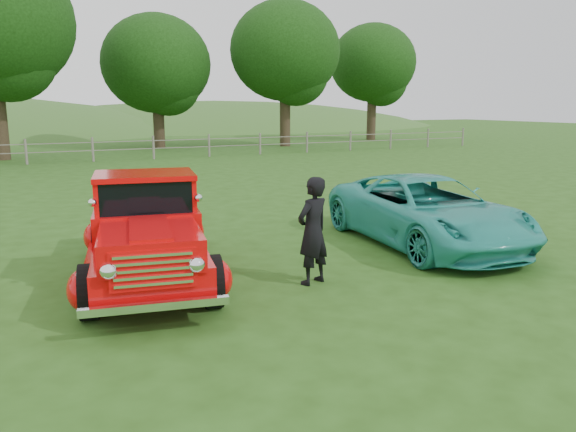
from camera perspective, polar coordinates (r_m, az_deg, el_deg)
name	(u,v)px	position (r m, az deg, el deg)	size (l,w,h in m)	color
ground	(293,296)	(8.54, 0.48, -8.12)	(140.00, 140.00, 0.00)	#254813
distant_hills	(9,174)	(67.06, -26.51, 3.88)	(116.00, 60.00, 18.00)	#2F5920
fence_line	(93,149)	(29.49, -19.22, 6.40)	(48.00, 0.12, 1.20)	slate
tree_near_east	(156,64)	(37.27, -13.25, 14.80)	(6.80, 6.80, 8.33)	#2F1F17
tree_mid_east	(285,51)	(38.16, -0.31, 16.40)	(7.20, 7.20, 9.44)	#2F1F17
tree_far_east	(373,63)	(45.26, 8.62, 15.10)	(6.60, 6.60, 8.86)	#2F1F17
red_pickup	(147,233)	(9.34, -14.12, -1.67)	(2.88, 5.22, 1.78)	black
teal_sedan	(426,211)	(11.72, 13.87, 0.49)	(2.32, 5.04, 1.40)	teal
man	(313,231)	(8.89, 2.54, -1.52)	(0.63, 0.41, 1.73)	black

